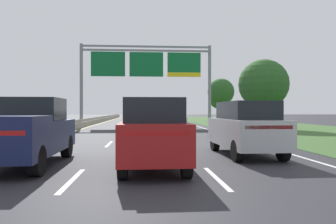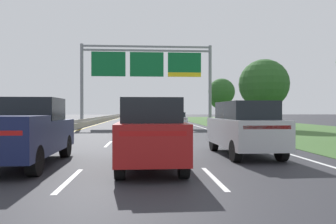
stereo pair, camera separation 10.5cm
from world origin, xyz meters
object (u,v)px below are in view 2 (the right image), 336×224
(pickup_truck_navy, at_px, (26,132))
(roadside_tree_far, at_px, (222,92))
(car_red_centre_lane_suv, at_px, (150,132))
(car_white_right_lane_sedan, at_px, (177,119))
(car_blue_right_lane_sedan, at_px, (167,116))
(overhead_sign_gantry, at_px, (147,68))
(car_gold_centre_lane_sedan, at_px, (144,116))
(roadside_tree_mid, at_px, (264,84))
(roadside_tree_distant, at_px, (221,98))
(car_silver_right_lane_suv, at_px, (244,127))

(pickup_truck_navy, xyz_separation_m, roadside_tree_far, (14.52, 34.58, 3.28))
(pickup_truck_navy, bearing_deg, car_red_centre_lane_suv, -102.90)
(car_white_right_lane_sedan, bearing_deg, pickup_truck_navy, 163.57)
(pickup_truck_navy, xyz_separation_m, car_blue_right_lane_sedan, (7.27, 41.09, -0.26))
(overhead_sign_gantry, xyz_separation_m, car_white_right_lane_sedan, (3.26, -2.17, -5.80))
(car_white_right_lane_sedan, height_order, car_red_centre_lane_suv, car_red_centre_lane_suv)
(overhead_sign_gantry, relative_size, car_gold_centre_lane_sedan, 3.42)
(overhead_sign_gantry, height_order, car_blue_right_lane_sedan, overhead_sign_gantry)
(overhead_sign_gantry, bearing_deg, roadside_tree_mid, -33.13)
(overhead_sign_gantry, distance_m, car_white_right_lane_sedan, 7.00)
(car_gold_centre_lane_sedan, distance_m, roadside_tree_distant, 15.59)
(pickup_truck_navy, distance_m, car_white_right_lane_sedan, 25.92)
(car_gold_centre_lane_sedan, height_order, roadside_tree_mid, roadside_tree_mid)
(car_red_centre_lane_suv, height_order, roadside_tree_distant, roadside_tree_distant)
(car_white_right_lane_sedan, bearing_deg, car_red_centre_lane_suv, 172.60)
(overhead_sign_gantry, distance_m, car_red_centre_lane_suv, 28.43)
(car_red_centre_lane_suv, bearing_deg, roadside_tree_far, -17.20)
(car_red_centre_lane_suv, bearing_deg, car_blue_right_lane_sedan, -5.12)
(overhead_sign_gantry, xyz_separation_m, car_blue_right_lane_sedan, (3.20, 14.05, -5.80))
(car_white_right_lane_sedan, xyz_separation_m, car_silver_right_lane_suv, (0.37, -23.10, 0.28))
(pickup_truck_navy, bearing_deg, car_gold_centre_lane_sedan, -5.81)
(overhead_sign_gantry, height_order, car_red_centre_lane_suv, overhead_sign_gantry)
(pickup_truck_navy, relative_size, car_gold_centre_lane_sedan, 1.23)
(car_gold_centre_lane_sedan, relative_size, car_silver_right_lane_suv, 0.93)
(overhead_sign_gantry, distance_m, pickup_truck_navy, 27.90)
(roadside_tree_mid, relative_size, roadside_tree_far, 1.06)
(car_white_right_lane_sedan, xyz_separation_m, car_gold_centre_lane_sedan, (-3.67, 16.67, 0.00))
(car_white_right_lane_sedan, distance_m, roadside_tree_far, 12.60)
(car_blue_right_lane_sedan, relative_size, car_red_centre_lane_suv, 0.94)
(overhead_sign_gantry, relative_size, roadside_tree_far, 2.42)
(car_blue_right_lane_sedan, bearing_deg, car_white_right_lane_sedan, 179.16)
(car_blue_right_lane_sedan, xyz_separation_m, car_silver_right_lane_suv, (0.43, -39.33, 0.28))
(car_blue_right_lane_sedan, relative_size, roadside_tree_far, 0.71)
(roadside_tree_far, bearing_deg, roadside_tree_distant, 77.44)
(roadside_tree_mid, bearing_deg, roadside_tree_distant, 85.19)
(pickup_truck_navy, bearing_deg, roadside_tree_far, -23.55)
(overhead_sign_gantry, distance_m, roadside_tree_distant, 25.02)
(overhead_sign_gantry, distance_m, car_silver_right_lane_suv, 26.12)
(car_white_right_lane_sedan, bearing_deg, car_blue_right_lane_sedan, 0.21)
(pickup_truck_navy, bearing_deg, roadside_tree_mid, -38.15)
(car_red_centre_lane_suv, distance_m, roadside_tree_far, 37.11)
(pickup_truck_navy, relative_size, roadside_tree_mid, 0.82)
(pickup_truck_navy, relative_size, roadside_tree_distant, 0.90)
(roadside_tree_far, bearing_deg, car_white_right_lane_sedan, -126.51)
(car_gold_centre_lane_sedan, xyz_separation_m, roadside_tree_far, (10.86, -6.95, 3.54))
(car_blue_right_lane_sedan, height_order, car_red_centre_lane_suv, car_red_centre_lane_suv)
(car_red_centre_lane_suv, relative_size, roadside_tree_distant, 0.79)
(car_white_right_lane_sedan, xyz_separation_m, roadside_tree_mid, (7.81, -5.05, 3.44))
(pickup_truck_navy, relative_size, car_silver_right_lane_suv, 1.14)
(pickup_truck_navy, bearing_deg, car_silver_right_lane_suv, -77.89)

